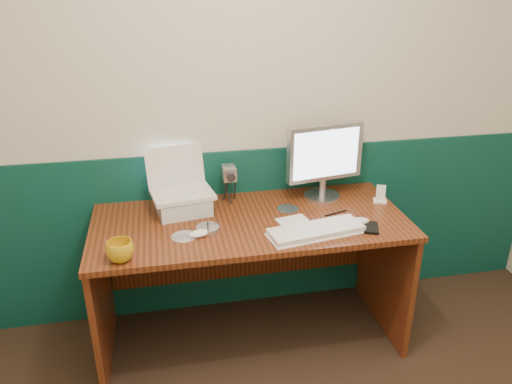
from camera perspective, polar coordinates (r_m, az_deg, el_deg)
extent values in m
cube|color=beige|center=(2.74, 0.88, 9.94)|extent=(3.50, 0.04, 2.50)
cube|color=#073024|center=(3.00, 0.84, -4.15)|extent=(3.48, 0.02, 1.00)
cube|color=#3E1E0B|center=(2.74, -0.62, -10.19)|extent=(1.60, 0.70, 0.75)
cube|color=silver|center=(2.64, -8.36, -1.32)|extent=(0.30, 0.27, 0.09)
cube|color=white|center=(2.43, 6.87, -4.47)|extent=(0.48, 0.23, 0.03)
ellipsoid|color=silver|center=(2.55, 11.74, -3.29)|extent=(0.11, 0.06, 0.03)
ellipsoid|color=white|center=(2.40, -6.52, -4.73)|extent=(0.11, 0.08, 0.03)
imported|color=#C39312|center=(2.26, -15.27, -6.52)|extent=(0.16, 0.16, 0.09)
cylinder|color=#B2B7C3|center=(2.45, -5.51, -4.19)|extent=(0.11, 0.11, 0.02)
cylinder|color=silver|center=(2.42, -8.20, -5.03)|extent=(0.12, 0.12, 0.00)
cylinder|color=silver|center=(2.67, 3.66, -1.91)|extent=(0.12, 0.12, 0.00)
cylinder|color=black|center=(2.64, 9.13, -2.38)|extent=(0.13, 0.05, 0.01)
cube|color=silver|center=(2.54, 4.21, -3.28)|extent=(0.17, 0.13, 0.00)
cube|color=white|center=(2.82, 13.98, -0.98)|extent=(0.09, 0.08, 0.01)
cube|color=silver|center=(2.81, 14.08, -0.07)|extent=(0.05, 0.04, 0.09)
cube|color=black|center=(2.52, 12.99, -3.99)|extent=(0.11, 0.14, 0.01)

